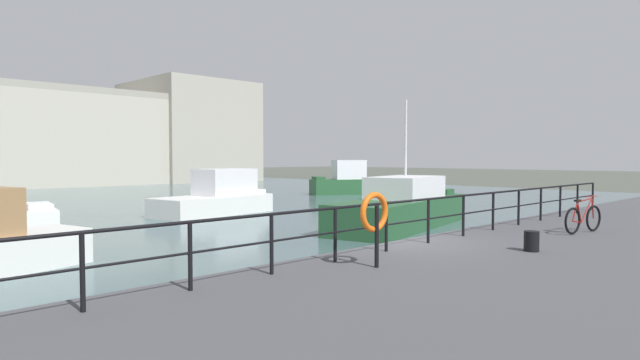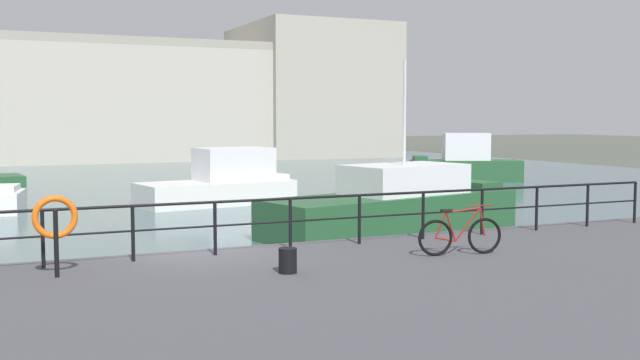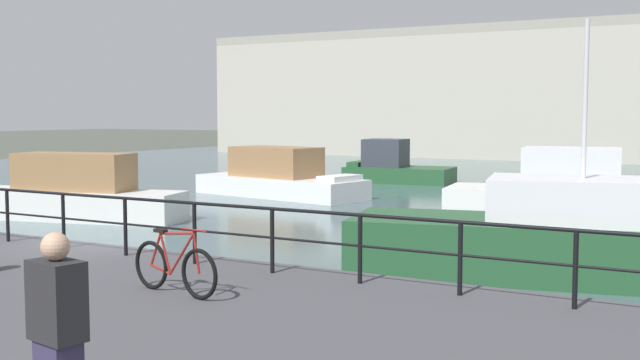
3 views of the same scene
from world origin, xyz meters
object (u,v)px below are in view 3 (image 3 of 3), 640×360
moored_white_yacht (564,239)px  standing_person (58,339)px  moored_red_daysailer (63,194)px  parked_bicycle (174,267)px  moored_green_narrowboat (554,191)px  moored_cabin_cruiser (394,167)px  moored_harbor_tender (279,177)px

moored_white_yacht → standing_person: (-0.85, -13.15, 0.98)m
moored_red_daysailer → parked_bicycle: 16.79m
moored_green_narrowboat → moored_red_daysailer: 16.70m
moored_white_yacht → moored_red_daysailer: 16.98m
moored_white_yacht → moored_red_daysailer: (-16.92, 1.47, -0.01)m
moored_red_daysailer → standing_person: bearing=123.6°
moored_cabin_cruiser → parked_bicycle: 30.45m
moored_green_narrowboat → moored_cabin_cruiser: size_ratio=1.22×
moored_red_daysailer → moored_cabin_cruiser: moored_red_daysailer is taller
moored_green_narrowboat → standing_person: size_ratio=4.09×
moored_green_narrowboat → moored_red_daysailer: (-14.23, -8.74, -0.03)m
moored_green_narrowboat → moored_cabin_cruiser: bearing=127.0°
moored_green_narrowboat → moored_white_yacht: moored_white_yacht is taller
moored_green_narrowboat → standing_person: bearing=-95.0°
moored_red_daysailer → parked_bicycle: size_ratio=5.08×
standing_person → moored_white_yacht: bearing=-173.6°
moored_green_narrowboat → standing_person: (1.84, -23.36, 0.95)m
moored_red_daysailer → parked_bicycle: bearing=128.9°
moored_white_yacht → parked_bicycle: bearing=-125.3°
moored_green_narrowboat → parked_bicycle: moored_green_narrowboat is taller
moored_red_daysailer → moored_harbor_tender: bearing=-117.2°
moored_white_yacht → parked_bicycle: moored_white_yacht is taller
moored_harbor_tender → moored_red_daysailer: (-2.30, -9.89, 0.05)m
moored_cabin_cruiser → standing_person: standing_person is taller
parked_bicycle → standing_person: 5.27m
moored_red_daysailer → moored_cabin_cruiser: bearing=-115.2°
moored_green_narrowboat → parked_bicycle: bearing=-102.1°
moored_red_daysailer → standing_person: standing_person is taller
moored_harbor_tender → moored_white_yacht: (14.62, -11.36, 0.06)m
moored_red_daysailer → parked_bicycle: (13.40, -10.10, 0.51)m
moored_cabin_cruiser → standing_person: size_ratio=3.36×
moored_red_daysailer → moored_green_narrowboat: bearing=-162.5°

